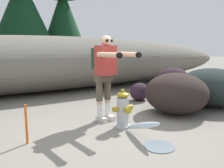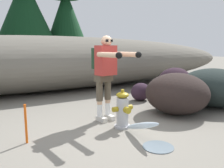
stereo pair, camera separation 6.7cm
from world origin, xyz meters
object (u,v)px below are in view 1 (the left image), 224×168
fire_hydrant (123,110)px  survey_stake (26,124)px  boulder_mid (176,93)px  boulder_small (173,82)px  boulder_large (212,87)px  utility_worker (106,68)px  boulder_outlier (139,92)px

fire_hydrant → survey_stake: (-1.61, 0.14, -0.02)m
boulder_mid → boulder_small: boulder_mid is taller
boulder_large → boulder_mid: boulder_large is taller
fire_hydrant → survey_stake: 1.62m
utility_worker → boulder_outlier: bearing=114.3°
boulder_small → survey_stake: 4.59m
utility_worker → boulder_large: 2.91m
utility_worker → boulder_outlier: (1.63, 1.06, -0.80)m
fire_hydrant → boulder_large: (2.76, 0.22, 0.14)m
fire_hydrant → boulder_small: 3.15m
boulder_large → boulder_mid: size_ratio=1.25×
boulder_mid → boulder_outlier: (0.06, 1.37, -0.20)m
utility_worker → boulder_mid: bearing=70.1°
boulder_large → fire_hydrant: bearing=-175.4°
utility_worker → boulder_large: (2.84, -0.27, -0.58)m
boulder_outlier → utility_worker: bearing=-147.0°
utility_worker → boulder_large: utility_worker is taller
boulder_large → survey_stake: 4.38m
fire_hydrant → boulder_mid: size_ratio=0.51×
utility_worker → boulder_outlier: utility_worker is taller
boulder_large → boulder_small: bearing=90.1°
boulder_mid → boulder_outlier: size_ratio=2.25×
boulder_outlier → survey_stake: size_ratio=1.01×
boulder_outlier → boulder_large: bearing=-47.6°
boulder_small → survey_stake: boulder_small is taller
boulder_large → boulder_small: 1.30m
utility_worker → boulder_small: utility_worker is taller
fire_hydrant → boulder_small: boulder_small is taller
survey_stake → boulder_mid: bearing=0.8°
boulder_large → boulder_mid: 1.27m
utility_worker → boulder_small: bearing=101.2°
boulder_large → survey_stake: (-4.38, -0.08, -0.16)m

